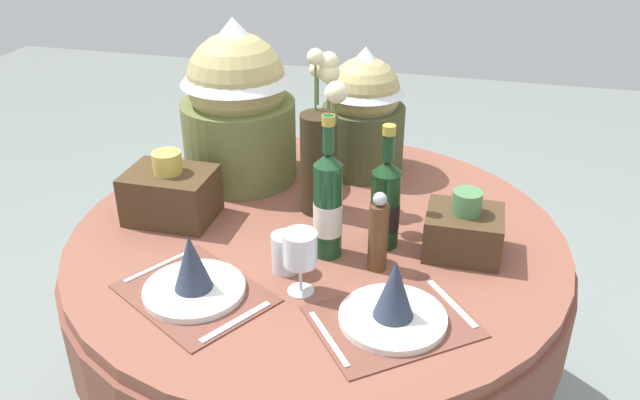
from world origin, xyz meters
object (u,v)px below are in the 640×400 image
object	(u,v)px
pepper_mill	(378,234)
flower_vase	(320,147)
tumbler_near_left	(285,253)
gift_tub_back_centre	(364,107)
place_setting_left	(193,277)
wine_bottle_left	(385,203)
place_setting_right	(394,305)
wine_bottle_centre	(328,205)
gift_tub_back_left	(237,97)
wine_glass_right	(300,250)
woven_basket_side_right	(464,230)
woven_basket_side_left	(171,193)
dining_table	(317,277)

from	to	relation	value
pepper_mill	flower_vase	bearing A→B (deg)	128.93
tumbler_near_left	gift_tub_back_centre	size ratio (longest dim) A/B	0.25
place_setting_left	flower_vase	distance (m)	0.53
wine_bottle_left	place_setting_right	bearing A→B (deg)	-77.04
wine_bottle_centre	flower_vase	bearing A→B (deg)	108.63
wine_bottle_centre	gift_tub_back_left	size ratio (longest dim) A/B	0.75
place_setting_left	tumbler_near_left	xyz separation A→B (m)	(0.18, 0.15, 0.00)
wine_bottle_centre	gift_tub_back_left	xyz separation A→B (m)	(-0.37, 0.38, 0.12)
place_setting_left	tumbler_near_left	size ratio (longest dim) A/B	4.22
pepper_mill	wine_bottle_centre	bearing A→B (deg)	166.01
place_setting_left	wine_glass_right	xyz separation A→B (m)	(0.24, 0.07, 0.07)
wine_glass_right	woven_basket_side_right	world-z (taller)	woven_basket_side_right
woven_basket_side_left	wine_bottle_left	bearing A→B (deg)	0.50
flower_vase	woven_basket_side_right	world-z (taller)	flower_vase
place_setting_left	wine_glass_right	bearing A→B (deg)	16.51
woven_basket_side_left	pepper_mill	bearing A→B (deg)	-10.27
place_setting_right	wine_glass_right	size ratio (longest dim) A/B	2.66
dining_table	wine_bottle_left	size ratio (longest dim) A/B	4.08
gift_tub_back_left	woven_basket_side_right	distance (m)	0.79
place_setting_right	woven_basket_side_left	world-z (taller)	woven_basket_side_left
flower_vase	place_setting_right	bearing A→B (deg)	-58.74
gift_tub_back_left	gift_tub_back_centre	bearing A→B (deg)	22.19
wine_bottle_centre	wine_glass_right	xyz separation A→B (m)	(-0.02, -0.18, -0.03)
dining_table	flower_vase	distance (m)	0.37
wine_glass_right	pepper_mill	bearing A→B (deg)	42.46
place_setting_left	flower_vase	xyz separation A→B (m)	(0.18, 0.48, 0.15)
dining_table	tumbler_near_left	size ratio (longest dim) A/B	13.66
wine_glass_right	woven_basket_side_right	size ratio (longest dim) A/B	0.83
tumbler_near_left	wine_bottle_centre	bearing A→B (deg)	50.20
gift_tub_back_centre	woven_basket_side_right	xyz separation A→B (m)	(0.35, -0.43, -0.15)
dining_table	gift_tub_back_centre	xyz separation A→B (m)	(0.04, 0.43, 0.37)
pepper_mill	woven_basket_side_right	xyz separation A→B (m)	(0.20, 0.13, -0.03)
gift_tub_back_centre	wine_bottle_left	bearing A→B (deg)	-72.06
flower_vase	wine_glass_right	world-z (taller)	flower_vase
dining_table	woven_basket_side_right	bearing A→B (deg)	-1.08
place_setting_left	wine_bottle_centre	bearing A→B (deg)	43.47
place_setting_left	gift_tub_back_centre	world-z (taller)	gift_tub_back_centre
wine_bottle_centre	woven_basket_side_right	world-z (taller)	wine_bottle_centre
place_setting_right	wine_glass_right	world-z (taller)	same
gift_tub_back_left	woven_basket_side_right	world-z (taller)	gift_tub_back_left
place_setting_left	place_setting_right	xyz separation A→B (m)	(0.47, 0.01, 0.00)
gift_tub_back_centre	tumbler_near_left	bearing A→B (deg)	-96.48
flower_vase	wine_bottle_centre	size ratio (longest dim) A/B	1.22
wine_bottle_centre	tumbler_near_left	size ratio (longest dim) A/B	3.78
place_setting_right	flower_vase	xyz separation A→B (m)	(-0.28, 0.47, 0.15)
dining_table	wine_bottle_centre	size ratio (longest dim) A/B	3.62
wine_bottle_left	wine_glass_right	xyz separation A→B (m)	(-0.15, -0.26, -0.01)
dining_table	wine_bottle_left	bearing A→B (deg)	-6.04
dining_table	tumbler_near_left	bearing A→B (deg)	-98.05
place_setting_right	woven_basket_side_right	bearing A→B (deg)	68.54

